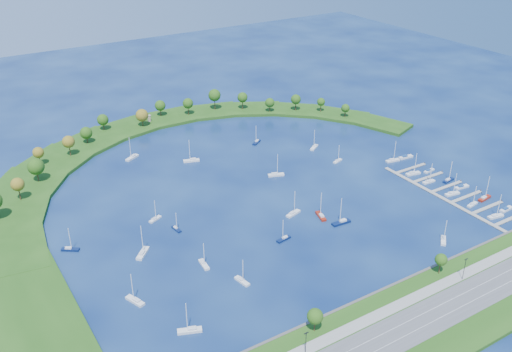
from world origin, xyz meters
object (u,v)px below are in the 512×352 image
docked_boat_8 (413,173)px  moored_boat_6 (341,222)px  moored_boat_8 (176,228)px  moored_boat_11 (443,240)px  docked_boat_5 (462,187)px  moored_boat_3 (242,280)px  moored_boat_15 (293,213)px  harbor_tower (149,118)px  moored_boat_0 (143,253)px  docked_boat_0 (496,216)px  docked_boat_4 (452,193)px  moored_boat_5 (135,300)px  docked_boat_6 (429,181)px  docked_boat_2 (472,204)px  dock_system (450,194)px  moored_boat_13 (276,174)px  docked_boat_11 (406,157)px  moored_boat_12 (257,142)px  docked_boat_10 (393,160)px  moored_boat_14 (284,238)px  moored_boat_16 (155,218)px  moored_boat_18 (132,157)px  moored_boat_9 (192,160)px  moored_boat_7 (204,264)px  docked_boat_1 (506,209)px  moored_boat_2 (321,216)px  docked_boat_3 (485,198)px  docked_boat_7 (448,180)px  moored_boat_1 (338,160)px  moored_boat_4 (190,330)px

docked_boat_8 → moored_boat_6: bearing=-154.6°
moored_boat_8 → moored_boat_11: 124.38m
docked_boat_5 → moored_boat_3: bearing=-172.4°
moored_boat_6 → moored_boat_15: size_ratio=1.11×
harbor_tower → moored_boat_0: (-62.75, -143.11, -3.31)m
docked_boat_0 → docked_boat_4: size_ratio=1.01×
moored_boat_5 → docked_boat_5: size_ratio=1.49×
docked_boat_6 → docked_boat_2: bearing=-86.1°
dock_system → moored_boat_3: moored_boat_3 is taller
moored_boat_13 → docked_boat_11: size_ratio=1.41×
moored_boat_12 → docked_boat_10: docked_boat_10 is taller
moored_boat_5 → moored_boat_8: moored_boat_5 is taller
moored_boat_14 → moored_boat_16: 64.55m
moored_boat_18 → moored_boat_6: bearing=85.9°
moored_boat_11 → moored_boat_14: 73.33m
moored_boat_9 → docked_boat_11: (111.10, -63.76, -0.27)m
docked_boat_2 → docked_boat_5: docked_boat_2 is taller
docked_boat_0 → docked_boat_5: 31.37m
docked_boat_2 → moored_boat_9: bearing=119.7°
docked_boat_0 → docked_boat_6: 43.37m
moored_boat_9 → moored_boat_18: 36.21m
moored_boat_3 → moored_boat_8: (-6.00, 50.91, -0.04)m
moored_boat_0 → moored_boat_3: bearing=-103.0°
moored_boat_7 → moored_boat_11: (101.91, -41.78, -0.01)m
dock_system → moored_boat_18: (-126.86, 131.47, 0.62)m
docked_boat_1 → moored_boat_13: bearing=125.8°
moored_boat_2 → docked_boat_11: bearing=-56.3°
moored_boat_8 → moored_boat_6: bearing=55.7°
moored_boat_6 → docked_boat_8: size_ratio=1.09×
harbor_tower → dock_system: harbor_tower is taller
moored_boat_2 → moored_boat_6: bearing=-139.0°
harbor_tower → moored_boat_8: (-41.50, -132.35, -3.45)m
docked_boat_2 → docked_boat_8: size_ratio=0.82×
moored_boat_14 → docked_boat_2: 102.93m
moored_boat_5 → moored_boat_14: bearing=-106.2°
moored_boat_6 → moored_boat_7: moored_boat_6 is taller
moored_boat_2 → docked_boat_3: size_ratio=1.01×
moored_boat_11 → moored_boat_15: bearing=-93.1°
docked_boat_1 → moored_boat_2: bearing=148.3°
docked_boat_7 → moored_boat_2: bearing=166.6°
moored_boat_3 → moored_boat_18: moored_boat_18 is taller
docked_boat_5 → docked_boat_6: bearing=131.8°
moored_boat_13 → docked_boat_3: 111.22m
moored_boat_5 → moored_boat_9: bearing=-56.4°
moored_boat_0 → moored_boat_9: moored_boat_0 is taller
moored_boat_6 → docked_boat_5: size_ratio=1.63×
moored_boat_1 → docked_boat_7: 63.17m
harbor_tower → moored_boat_4: moored_boat_4 is taller
moored_boat_3 → docked_boat_0: size_ratio=0.91×
docked_boat_10 → docked_boat_11: 9.98m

